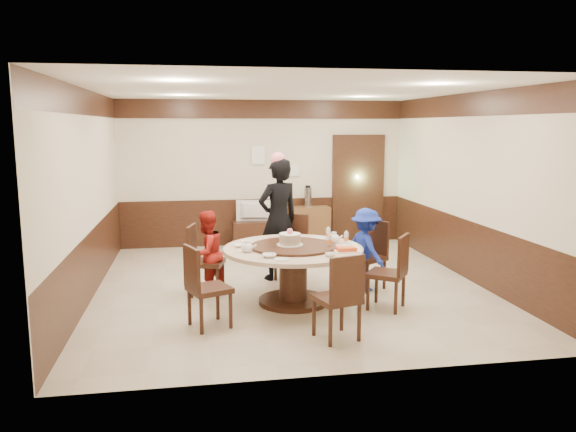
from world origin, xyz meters
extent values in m
plane|color=#C0B199|center=(0.00, 0.00, 0.00)|extent=(6.00, 6.00, 0.00)
plane|color=white|center=(0.00, 0.00, 2.80)|extent=(6.00, 6.00, 0.00)
cube|color=beige|center=(0.00, 3.00, 1.40)|extent=(5.50, 0.04, 2.80)
cube|color=beige|center=(0.00, -3.00, 1.40)|extent=(5.50, 0.04, 2.80)
cube|color=beige|center=(-2.75, 0.00, 1.40)|extent=(0.04, 6.00, 2.80)
cube|color=beige|center=(2.75, 0.00, 1.40)|extent=(0.04, 6.00, 2.80)
cube|color=black|center=(0.00, 0.00, 0.45)|extent=(5.50, 6.00, 0.90)
cube|color=black|center=(0.00, 0.00, 2.62)|extent=(5.50, 6.00, 0.35)
cube|color=black|center=(1.90, 2.95, 1.05)|extent=(1.05, 0.08, 2.18)
cube|color=#8FDD9F|center=(1.90, 2.97, 1.05)|extent=(0.88, 0.02, 2.05)
cylinder|color=black|center=(-0.09, -0.80, 0.03)|extent=(0.91, 0.91, 0.06)
cylinder|color=black|center=(-0.09, -0.80, 0.35)|extent=(0.36, 0.36, 0.65)
cylinder|color=#C6A890|center=(-0.09, -0.80, 0.72)|extent=(1.82, 1.82, 0.05)
cylinder|color=black|center=(-0.09, -0.80, 0.77)|extent=(1.11, 1.11, 0.03)
cube|color=black|center=(1.07, -0.31, 0.45)|extent=(0.60, 0.60, 0.06)
cube|color=black|center=(1.25, -0.21, 0.72)|extent=(0.24, 0.38, 0.50)
cube|color=black|center=(1.07, -0.31, 0.21)|extent=(0.36, 0.36, 0.42)
cube|color=black|center=(0.09, 0.41, 0.45)|extent=(0.60, 0.60, 0.06)
cube|color=black|center=(0.19, 0.59, 0.72)|extent=(0.39, 0.24, 0.50)
cube|color=black|center=(0.09, 0.41, 0.21)|extent=(0.36, 0.36, 0.42)
cube|color=black|center=(-1.19, -0.22, 0.45)|extent=(0.54, 0.54, 0.06)
cube|color=black|center=(-1.39, -0.17, 0.72)|extent=(0.14, 0.42, 0.50)
cube|color=black|center=(-1.19, -0.22, 0.21)|extent=(0.36, 0.36, 0.42)
cube|color=black|center=(-1.20, -1.50, 0.45)|extent=(0.57, 0.57, 0.06)
cube|color=black|center=(-1.39, -1.58, 0.72)|extent=(0.19, 0.40, 0.50)
cube|color=black|center=(-1.20, -1.50, 0.21)|extent=(0.36, 0.36, 0.42)
cube|color=black|center=(0.16, -2.10, 0.45)|extent=(0.55, 0.55, 0.06)
cube|color=black|center=(0.22, -2.30, 0.72)|extent=(0.41, 0.16, 0.50)
cube|color=black|center=(0.16, -2.10, 0.21)|extent=(0.36, 0.36, 0.42)
cube|color=black|center=(1.04, -1.21, 0.45)|extent=(0.61, 0.61, 0.06)
cube|color=black|center=(1.21, -1.33, 0.72)|extent=(0.28, 0.36, 0.50)
cube|color=black|center=(1.04, -1.21, 0.21)|extent=(0.36, 0.36, 0.42)
imported|color=black|center=(-0.10, 0.43, 0.92)|extent=(0.79, 0.67, 1.84)
imported|color=#A11C15|center=(-1.20, -0.24, 0.59)|extent=(0.72, 0.71, 1.17)
imported|color=#172A98|center=(1.03, -0.37, 0.59)|extent=(0.64, 0.85, 1.17)
cylinder|color=white|center=(-0.13, -0.79, 0.79)|extent=(0.34, 0.34, 0.01)
cylinder|color=tan|center=(-0.13, -0.79, 0.86)|extent=(0.28, 0.28, 0.13)
cylinder|color=white|center=(-0.13, -0.79, 0.93)|extent=(0.28, 0.28, 0.01)
sphere|color=#F4737F|center=(-0.13, -0.79, 0.96)|extent=(0.08, 0.08, 0.08)
ellipsoid|color=white|center=(-0.71, -0.97, 0.81)|extent=(0.17, 0.15, 0.13)
ellipsoid|color=white|center=(0.51, -0.59, 0.81)|extent=(0.17, 0.15, 0.13)
imported|color=white|center=(-0.67, -0.45, 0.77)|extent=(0.15, 0.15, 0.04)
imported|color=white|center=(0.26, -1.37, 0.77)|extent=(0.13, 0.13, 0.04)
imported|color=white|center=(-0.47, -1.30, 0.77)|extent=(0.17, 0.17, 0.04)
imported|color=white|center=(0.59, -0.97, 0.77)|extent=(0.15, 0.15, 0.05)
imported|color=white|center=(-0.77, -0.66, 0.77)|extent=(0.15, 0.15, 0.04)
cylinder|color=white|center=(-0.34, -1.45, 0.76)|extent=(0.18, 0.18, 0.01)
cylinder|color=white|center=(0.36, -0.30, 0.76)|extent=(0.18, 0.18, 0.01)
cube|color=white|center=(0.52, -1.18, 0.76)|extent=(0.30, 0.20, 0.02)
cube|color=#D64A18|center=(0.52, -1.18, 0.79)|extent=(0.24, 0.15, 0.04)
cylinder|color=silver|center=(0.39, -0.86, 0.83)|extent=(0.06, 0.06, 0.16)
cylinder|color=silver|center=(0.64, -0.71, 0.83)|extent=(0.06, 0.06, 0.16)
cylinder|color=silver|center=(0.47, -0.40, 0.83)|extent=(0.06, 0.06, 0.16)
cube|color=black|center=(-0.21, 2.75, 0.25)|extent=(0.85, 0.45, 0.50)
imported|color=gray|center=(-0.21, 2.75, 0.70)|extent=(0.71, 0.16, 0.40)
cube|color=brown|center=(0.86, 2.78, 0.38)|extent=(0.80, 0.40, 0.75)
cylinder|color=silver|center=(0.84, 2.78, 0.94)|extent=(0.15, 0.15, 0.38)
cube|color=white|center=(-0.10, 2.96, 1.75)|extent=(0.25, 0.00, 0.35)
cube|color=white|center=(0.55, 2.96, 1.45)|extent=(0.30, 0.00, 0.22)
camera|label=1|loc=(-1.35, -7.81, 2.31)|focal=35.00mm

